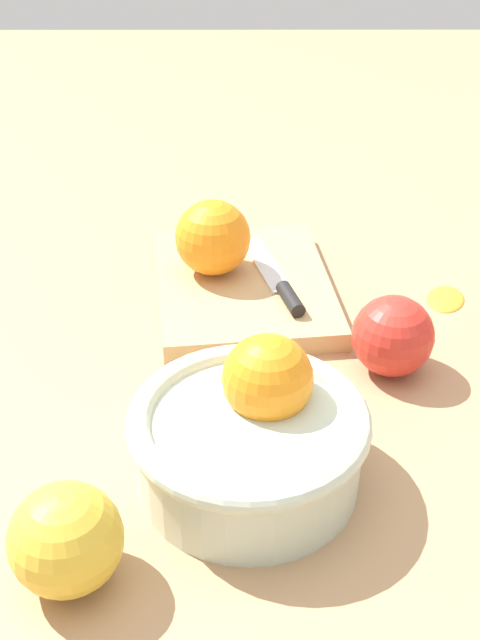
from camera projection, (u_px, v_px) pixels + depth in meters
name	position (u px, v px, depth m)	size (l,w,h in m)	color
ground_plane	(322.00, 391.00, 0.68)	(2.40, 2.40, 0.00)	tan
bowl	(251.00, 435.00, 0.57)	(0.17, 0.17, 0.10)	beige
cutting_board	(243.00, 287.00, 0.80)	(0.22, 0.17, 0.02)	tan
orange_on_board	(213.00, 238.00, 0.78)	(0.07, 0.07, 0.07)	orange
knife	(279.00, 283.00, 0.77)	(0.15, 0.06, 0.01)	silver
apple_front_right_2	(393.00, 336.00, 0.68)	(0.07, 0.07, 0.07)	red
apple_back_left	(66.00, 539.00, 0.50)	(0.07, 0.07, 0.07)	gold
citrus_peel	(446.00, 296.00, 0.79)	(0.05, 0.04, 0.01)	orange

